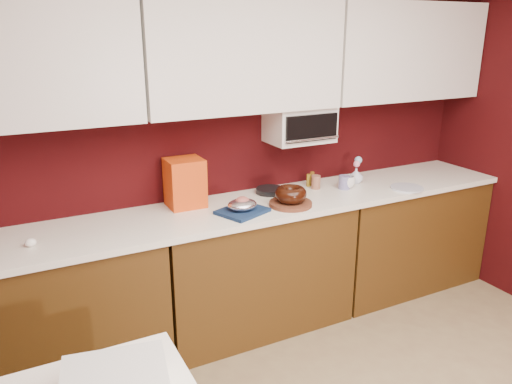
{
  "coord_description": "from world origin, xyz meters",
  "views": [
    {
      "loc": [
        -1.41,
        -0.85,
        2.0
      ],
      "look_at": [
        -0.03,
        1.84,
        1.02
      ],
      "focal_mm": 35.0,
      "sensor_mm": 36.0,
      "label": 1
    }
  ],
  "objects": [
    {
      "name": "foil_ham_nest",
      "position": [
        -0.13,
        1.83,
        0.96
      ],
      "size": [
        0.2,
        0.17,
        0.07
      ],
      "primitive_type": "ellipsoid",
      "rotation": [
        0.0,
        0.0,
        0.07
      ],
      "color": "white",
      "rests_on": "navy_towel"
    },
    {
      "name": "roasted_ham",
      "position": [
        -0.13,
        1.83,
        0.98
      ],
      "size": [
        0.09,
        0.08,
        0.06
      ],
      "primitive_type": "ellipsoid",
      "rotation": [
        0.0,
        0.0,
        0.02
      ],
      "color": "#B95E54",
      "rests_on": "foil_ham_nest"
    },
    {
      "name": "pandoro_box",
      "position": [
        -0.4,
        2.12,
        1.06
      ],
      "size": [
        0.23,
        0.21,
        0.32
      ],
      "primitive_type": "cube",
      "rotation": [
        0.0,
        0.0,
        -0.01
      ],
      "color": "red",
      "rests_on": "countertop"
    },
    {
      "name": "china_plate",
      "position": [
        1.16,
        1.74,
        0.91
      ],
      "size": [
        0.28,
        0.28,
        0.01
      ],
      "primitive_type": "cylinder",
      "rotation": [
        0.0,
        0.0,
        -0.19
      ],
      "color": "silver",
      "rests_on": "countertop"
    },
    {
      "name": "countertop",
      "position": [
        0.0,
        1.94,
        0.88
      ],
      "size": [
        4.0,
        0.62,
        0.04
      ],
      "primitive_type": "cube",
      "color": "white",
      "rests_on": "base_cabinet_center"
    },
    {
      "name": "amber_bottle",
      "position": [
        0.55,
        2.11,
        0.95
      ],
      "size": [
        0.04,
        0.04,
        0.09
      ],
      "primitive_type": "cylinder",
      "rotation": [
        0.0,
        0.0,
        -0.4
      ],
      "color": "olive",
      "rests_on": "countertop"
    },
    {
      "name": "egg_right",
      "position": [
        -1.36,
        1.88,
        0.92
      ],
      "size": [
        0.07,
        0.06,
        0.05
      ],
      "primitive_type": "ellipsoid",
      "rotation": [
        0.0,
        0.0,
        -0.2
      ],
      "color": "white",
      "rests_on": "countertop"
    },
    {
      "name": "upper_cabinet_center",
      "position": [
        0.0,
        2.08,
        1.85
      ],
      "size": [
        1.31,
        0.33,
        0.7
      ],
      "primitive_type": "cube",
      "color": "white",
      "rests_on": "wall_back"
    },
    {
      "name": "base_cabinet_left",
      "position": [
        -1.33,
        1.94,
        0.43
      ],
      "size": [
        1.31,
        0.58,
        0.86
      ],
      "primitive_type": "cube",
      "color": "#482C0E",
      "rests_on": "floor"
    },
    {
      "name": "coffee_mug",
      "position": [
        0.78,
        1.95,
        0.96
      ],
      "size": [
        0.14,
        0.14,
        0.11
      ],
      "primitive_type": "imported",
      "rotation": [
        0.0,
        0.0,
        0.89
      ],
      "color": "white",
      "rests_on": "countertop"
    },
    {
      "name": "dark_pan",
      "position": [
        0.22,
        2.11,
        0.92
      ],
      "size": [
        0.22,
        0.22,
        0.03
      ],
      "primitive_type": "cylinder",
      "rotation": [
        0.0,
        0.0,
        0.13
      ],
      "color": "black",
      "rests_on": "countertop"
    },
    {
      "name": "paper_cup",
      "position": [
        0.56,
        2.04,
        0.95
      ],
      "size": [
        0.07,
        0.07,
        0.1
      ],
      "primitive_type": "cylinder",
      "rotation": [
        0.0,
        0.0,
        0.08
      ],
      "color": "brown",
      "rests_on": "countertop"
    },
    {
      "name": "flower_blue",
      "position": [
        0.95,
        2.05,
        1.07
      ],
      "size": [
        0.06,
        0.06,
        0.06
      ],
      "primitive_type": "sphere",
      "color": "#8CBEE1",
      "rests_on": "flower_vase"
    },
    {
      "name": "cake_base",
      "position": [
        0.21,
        1.81,
        0.91
      ],
      "size": [
        0.37,
        0.37,
        0.03
      ],
      "primitive_type": "cylinder",
      "rotation": [
        0.0,
        0.0,
        0.4
      ],
      "color": "#5E2E1C",
      "rests_on": "countertop"
    },
    {
      "name": "base_cabinet_right",
      "position": [
        1.33,
        1.94,
        0.43
      ],
      "size": [
        1.31,
        0.58,
        0.86
      ],
      "primitive_type": "cube",
      "color": "#482C0E",
      "rests_on": "floor"
    },
    {
      "name": "upper_cabinet_left",
      "position": [
        -1.33,
        2.08,
        1.85
      ],
      "size": [
        1.31,
        0.33,
        0.7
      ],
      "primitive_type": "cube",
      "color": "white",
      "rests_on": "wall_back"
    },
    {
      "name": "base_cabinet_center",
      "position": [
        0.0,
        1.94,
        0.43
      ],
      "size": [
        1.31,
        0.58,
        0.86
      ],
      "primitive_type": "cube",
      "color": "#482C0E",
      "rests_on": "floor"
    },
    {
      "name": "toaster_oven",
      "position": [
        0.45,
        2.1,
        1.38
      ],
      "size": [
        0.45,
        0.3,
        0.25
      ],
      "primitive_type": "cube",
      "color": "white",
      "rests_on": "upper_cabinet_center"
    },
    {
      "name": "flower_pink",
      "position": [
        0.92,
        2.03,
        1.05
      ],
      "size": [
        0.05,
        0.05,
        0.05
      ],
      "primitive_type": "sphere",
      "color": "pink",
      "rests_on": "flower_vase"
    },
    {
      "name": "flower_vase",
      "position": [
        0.92,
        2.03,
        0.96
      ],
      "size": [
        0.1,
        0.1,
        0.13
      ],
      "primitive_type": "imported",
      "rotation": [
        0.0,
        0.0,
        -0.12
      ],
      "color": "silver",
      "rests_on": "countertop"
    },
    {
      "name": "blue_jar",
      "position": [
        0.75,
        1.95,
        0.95
      ],
      "size": [
        0.1,
        0.1,
        0.1
      ],
      "primitive_type": "cylinder",
      "rotation": [
        0.0,
        0.0,
        0.25
      ],
      "color": "navy",
      "rests_on": "countertop"
    },
    {
      "name": "upper_cabinet_right",
      "position": [
        1.33,
        2.08,
        1.85
      ],
      "size": [
        1.31,
        0.33,
        0.7
      ],
      "primitive_type": "cube",
      "color": "white",
      "rests_on": "wall_back"
    },
    {
      "name": "wall_back",
      "position": [
        0.0,
        2.25,
        1.25
      ],
      "size": [
        4.0,
        0.02,
        2.5
      ],
      "primitive_type": "cube",
      "color": "#340708",
      "rests_on": "floor"
    },
    {
      "name": "bundt_cake",
      "position": [
        0.21,
        1.81,
        0.98
      ],
      "size": [
        0.27,
        0.27,
        0.09
      ],
      "primitive_type": "torus",
      "rotation": [
        0.0,
        0.0,
        0.32
      ],
      "color": "black",
      "rests_on": "cake_base"
    },
    {
      "name": "toaster_oven_handle",
      "position": [
        0.45,
        1.93,
        1.3
      ],
      "size": [
        0.42,
        0.02,
        0.02
      ],
      "primitive_type": "cylinder",
      "rotation": [
        0.0,
        1.57,
        0.0
      ],
      "color": "silver",
      "rests_on": "toaster_oven"
    },
    {
      "name": "navy_towel",
      "position": [
        -0.13,
        1.83,
        0.91
      ],
      "size": [
        0.36,
        0.33,
        0.02
      ],
      "primitive_type": "cube",
      "rotation": [
        0.0,
        0.0,
        0.38
      ],
      "color": "#132749",
      "rests_on": "countertop"
    },
    {
      "name": "amber_bottle_tall",
      "position": [
        0.58,
        2.12,
        0.95
      ],
      "size": [
        0.04,
        0.04,
        0.11
      ],
      "primitive_type": "cylinder",
      "rotation": [
        0.0,
        0.0,
        -0.15
      ],
      "color": "brown",
      "rests_on": "countertop"
    },
    {
      "name": "toaster_oven_door",
      "position": [
        0.45,
        1.94,
        1.38
      ],
      "size": [
        0.4,
        0.02,
        0.18
      ],
      "primitive_type": "cube",
      "color": "black",
      "rests_on": "toaster_oven"
    }
  ]
}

